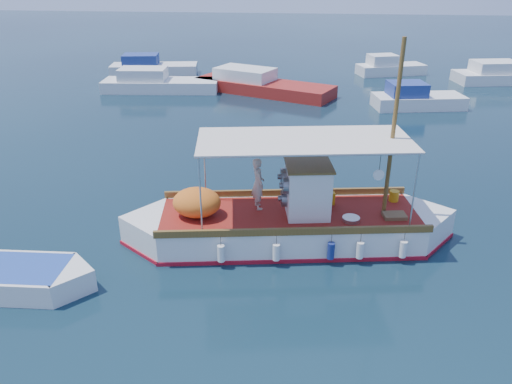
# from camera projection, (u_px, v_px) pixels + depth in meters

# --- Properties ---
(ground) EXTENTS (160.00, 160.00, 0.00)m
(ground) POSITION_uv_depth(u_px,v_px,m) (289.00, 240.00, 16.39)
(ground) COLOR black
(ground) RESTS_ON ground
(fishing_caique) EXTENTS (10.78, 4.11, 6.65)m
(fishing_caique) POSITION_uv_depth(u_px,v_px,m) (287.00, 224.00, 16.15)
(fishing_caique) COLOR white
(fishing_caique) RESTS_ON ground
(bg_boat_nw) EXTENTS (8.22, 3.11, 1.80)m
(bg_boat_nw) POSITION_uv_depth(u_px,v_px,m) (157.00, 84.00, 35.12)
(bg_boat_nw) COLOR silver
(bg_boat_nw) RESTS_ON ground
(bg_boat_n) EXTENTS (10.16, 6.45, 1.80)m
(bg_boat_n) POSITION_uv_depth(u_px,v_px,m) (260.00, 86.00, 34.70)
(bg_boat_n) COLOR maroon
(bg_boat_n) RESTS_ON ground
(bg_boat_ne) EXTENTS (5.81, 3.16, 1.80)m
(bg_boat_ne) POSITION_uv_depth(u_px,v_px,m) (416.00, 100.00, 31.07)
(bg_boat_ne) COLOR silver
(bg_boat_ne) RESTS_ON ground
(bg_boat_e) EXTENTS (8.32, 4.01, 1.80)m
(bg_boat_e) POSITION_uv_depth(u_px,v_px,m) (506.00, 76.00, 37.64)
(bg_boat_e) COLOR silver
(bg_boat_e) RESTS_ON ground
(bg_boat_far_w) EXTENTS (7.14, 3.40, 1.80)m
(bg_boat_far_w) POSITION_uv_depth(u_px,v_px,m) (152.00, 68.00, 40.43)
(bg_boat_far_w) COLOR silver
(bg_boat_far_w) RESTS_ON ground
(bg_boat_far_n) EXTENTS (5.72, 3.58, 1.80)m
(bg_boat_far_n) POSITION_uv_depth(u_px,v_px,m) (389.00, 68.00, 40.29)
(bg_boat_far_n) COLOR silver
(bg_boat_far_n) RESTS_ON ground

